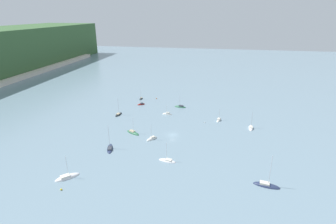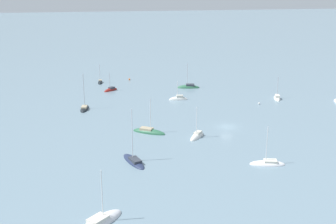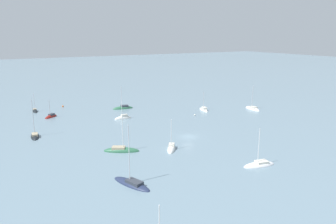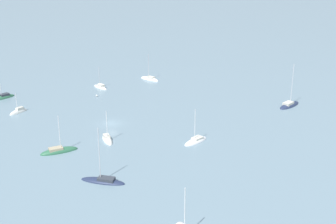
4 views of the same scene
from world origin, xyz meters
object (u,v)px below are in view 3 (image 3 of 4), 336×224
object	(u,v)px
sailboat_5	(259,165)
sailboat_9	(171,149)
sailboat_7	(35,136)
sailboat_6	(253,109)
sailboat_10	(123,119)
sailboat_2	(121,151)
sailboat_1	(132,184)
sailboat_11	(204,110)
sailboat_0	(123,108)
sailboat_8	(51,117)
mooring_buoy_0	(195,115)
sailboat_12	(35,111)
mooring_buoy_2	(63,106)

from	to	relation	value
sailboat_5	sailboat_9	size ratio (longest dim) A/B	1.05
sailboat_5	sailboat_7	bearing A→B (deg)	-38.77
sailboat_6	sailboat_10	world-z (taller)	sailboat_6
sailboat_9	sailboat_2	bearing A→B (deg)	-78.66
sailboat_1	sailboat_6	xyz separation A→B (m)	(31.66, -57.75, -0.03)
sailboat_9	sailboat_11	bearing A→B (deg)	168.70
sailboat_2	sailboat_6	world-z (taller)	sailboat_6
sailboat_0	sailboat_8	world-z (taller)	sailboat_0
sailboat_0	sailboat_6	size ratio (longest dim) A/B	0.95
sailboat_8	sailboat_9	xyz separation A→B (m)	(-42.71, -17.40, -0.00)
sailboat_0	sailboat_2	size ratio (longest dim) A/B	0.97
sailboat_6	mooring_buoy_0	size ratio (longest dim) A/B	16.50
sailboat_7	mooring_buoy_0	bearing A→B (deg)	-85.43
sailboat_2	sailboat_12	xyz separation A→B (m)	(48.63, 10.51, 0.00)
sailboat_12	mooring_buoy_0	world-z (taller)	sailboat_12
sailboat_5	sailboat_12	bearing A→B (deg)	-55.37
mooring_buoy_2	sailboat_10	bearing A→B (deg)	-154.95
sailboat_7	sailboat_1	bearing A→B (deg)	-157.13
sailboat_5	sailboat_2	bearing A→B (deg)	-34.95
sailboat_10	sailboat_12	xyz separation A→B (m)	(23.07, 21.33, -0.03)
sailboat_2	sailboat_11	distance (m)	44.43
sailboat_6	sailboat_12	xyz separation A→B (m)	(32.88, 63.77, -0.00)
sailboat_8	sailboat_11	bearing A→B (deg)	121.97
sailboat_11	mooring_buoy_0	distance (m)	8.24
sailboat_12	sailboat_5	bearing A→B (deg)	26.29
sailboat_1	sailboat_9	distance (m)	18.51
mooring_buoy_0	sailboat_7	bearing A→B (deg)	87.39
sailboat_6	sailboat_11	world-z (taller)	sailboat_6
mooring_buoy_2	mooring_buoy_0	bearing A→B (deg)	-135.46
sailboat_5	sailboat_7	distance (m)	53.42
sailboat_7	sailboat_11	size ratio (longest dim) A/B	1.47
sailboat_5	sailboat_11	xyz separation A→B (m)	(43.27, -18.17, 0.05)
sailboat_0	sailboat_10	distance (m)	13.85
sailboat_5	sailboat_11	bearing A→B (deg)	-101.96
sailboat_5	sailboat_12	distance (m)	75.64
sailboat_1	sailboat_10	size ratio (longest dim) A/B	1.77
sailboat_0	sailboat_11	world-z (taller)	sailboat_0
sailboat_6	mooring_buoy_2	bearing A→B (deg)	62.53
sailboat_2	sailboat_10	distance (m)	27.75
sailboat_7	sailboat_8	distance (m)	19.62
sailboat_11	mooring_buoy_0	world-z (taller)	sailboat_11
sailboat_1	sailboat_10	world-z (taller)	sailboat_1
sailboat_8	sailboat_9	world-z (taller)	sailboat_9
sailboat_12	mooring_buoy_0	distance (m)	51.93
sailboat_2	sailboat_12	size ratio (longest dim) A/B	1.28
sailboat_12	mooring_buoy_0	size ratio (longest dim) A/B	12.64
sailboat_1	sailboat_12	size ratio (longest dim) A/B	1.60
sailboat_1	sailboat_12	world-z (taller)	sailboat_1
sailboat_8	sailboat_1	bearing A→B (deg)	54.02
sailboat_6	sailboat_11	size ratio (longest dim) A/B	1.30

